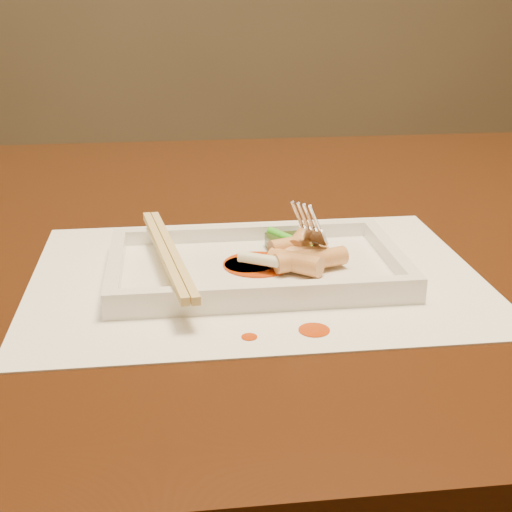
{
  "coord_description": "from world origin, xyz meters",
  "views": [
    {
      "loc": [
        -0.01,
        -0.74,
        1.0
      ],
      "look_at": [
        0.06,
        -0.15,
        0.77
      ],
      "focal_mm": 50.0,
      "sensor_mm": 36.0,
      "label": 1
    }
  ],
  "objects": [
    {
      "name": "table",
      "position": [
        0.0,
        0.0,
        0.65
      ],
      "size": [
        1.4,
        0.9,
        0.75
      ],
      "color": "black",
      "rests_on": "ground"
    },
    {
      "name": "plate_base",
      "position": [
        0.06,
        -0.15,
        0.76
      ],
      "size": [
        0.26,
        0.16,
        0.01
      ],
      "primitive_type": "cube",
      "color": "white",
      "rests_on": "placemat"
    },
    {
      "name": "rice_cake_5",
      "position": [
        0.1,
        -0.13,
        0.78
      ],
      "size": [
        0.04,
        0.05,
        0.02
      ],
      "primitive_type": "cylinder",
      "rotation": [
        1.57,
        0.0,
        2.7
      ],
      "color": "tan",
      "rests_on": "plate_base"
    },
    {
      "name": "rice_cake_4",
      "position": [
        0.1,
        -0.16,
        0.77
      ],
      "size": [
        0.05,
        0.03,
        0.02
      ],
      "primitive_type": "cylinder",
      "rotation": [
        1.57,
        0.0,
        1.34
      ],
      "color": "tan",
      "rests_on": "plate_base"
    },
    {
      "name": "rice_cake_3",
      "position": [
        0.1,
        -0.17,
        0.77
      ],
      "size": [
        0.05,
        0.03,
        0.02
      ],
      "primitive_type": "cylinder",
      "rotation": [
        1.57,
        0.0,
        1.81
      ],
      "color": "tan",
      "rests_on": "plate_base"
    },
    {
      "name": "fork",
      "position": [
        0.13,
        -0.13,
        0.83
      ],
      "size": [
        0.09,
        0.1,
        0.14
      ],
      "primitive_type": null,
      "color": "silver",
      "rests_on": "plate_base"
    },
    {
      "name": "rice_cake_2",
      "position": [
        0.1,
        -0.14,
        0.78
      ],
      "size": [
        0.05,
        0.03,
        0.02
      ],
      "primitive_type": "cylinder",
      "rotation": [
        1.57,
        0.0,
        1.9
      ],
      "color": "tan",
      "rests_on": "plate_base"
    },
    {
      "name": "scallion_green",
      "position": [
        0.1,
        -0.13,
        0.77
      ],
      "size": [
        0.05,
        0.08,
        0.01
      ],
      "primitive_type": "cylinder",
      "rotation": [
        1.57,
        0.0,
        0.52
      ],
      "color": "green",
      "rests_on": "plate_base"
    },
    {
      "name": "sauce_splatter_a",
      "position": [
        0.09,
        -0.27,
        0.75
      ],
      "size": [
        0.02,
        0.02,
        0.0
      ],
      "primitive_type": "cylinder",
      "color": "#BC3705",
      "rests_on": "placemat"
    },
    {
      "name": "plate_rim_near",
      "position": [
        0.06,
        -0.22,
        0.77
      ],
      "size": [
        0.26,
        0.01,
        0.01
      ],
      "primitive_type": "cube",
      "color": "white",
      "rests_on": "plate_base"
    },
    {
      "name": "plate_rim_left",
      "position": [
        -0.06,
        -0.15,
        0.77
      ],
      "size": [
        0.01,
        0.14,
        0.01
      ],
      "primitive_type": "cube",
      "color": "white",
      "rests_on": "plate_base"
    },
    {
      "name": "rice_cake_0",
      "position": [
        0.12,
        -0.17,
        0.77
      ],
      "size": [
        0.05,
        0.03,
        0.02
      ],
      "primitive_type": "cylinder",
      "rotation": [
        1.57,
        0.0,
        1.88
      ],
      "color": "tan",
      "rests_on": "plate_base"
    },
    {
      "name": "plate_rim_right",
      "position": [
        0.18,
        -0.15,
        0.77
      ],
      "size": [
        0.01,
        0.14,
        0.01
      ],
      "primitive_type": "cube",
      "color": "white",
      "rests_on": "plate_base"
    },
    {
      "name": "rice_cake_1",
      "position": [
        0.09,
        -0.17,
        0.77
      ],
      "size": [
        0.05,
        0.04,
        0.02
      ],
      "primitive_type": "cylinder",
      "rotation": [
        1.57,
        0.0,
        0.91
      ],
      "color": "tan",
      "rests_on": "plate_base"
    },
    {
      "name": "veg_piece",
      "position": [
        0.1,
        -0.11,
        0.77
      ],
      "size": [
        0.04,
        0.03,
        0.01
      ],
      "primitive_type": "cube",
      "rotation": [
        0.0,
        0.0,
        0.08
      ],
      "color": "black",
      "rests_on": "plate_base"
    },
    {
      "name": "sauce_blob_2",
      "position": [
        0.05,
        -0.15,
        0.76
      ],
      "size": [
        0.04,
        0.04,
        0.0
      ],
      "primitive_type": "cylinder",
      "color": "#BC3705",
      "rests_on": "plate_base"
    },
    {
      "name": "scallion_white",
      "position": [
        0.06,
        -0.16,
        0.77
      ],
      "size": [
        0.04,
        0.03,
        0.01
      ],
      "primitive_type": "cylinder",
      "rotation": [
        1.57,
        0.0,
        1.04
      ],
      "color": "#EAEACC",
      "rests_on": "plate_base"
    },
    {
      "name": "placemat",
      "position": [
        0.06,
        -0.15,
        0.75
      ],
      "size": [
        0.4,
        0.3,
        0.0
      ],
      "primitive_type": "cube",
      "color": "white",
      "rests_on": "table"
    },
    {
      "name": "sauce_blob_0",
      "position": [
        0.06,
        -0.15,
        0.76
      ],
      "size": [
        0.04,
        0.04,
        0.0
      ],
      "primitive_type": "cylinder",
      "color": "#BC3705",
      "rests_on": "plate_base"
    },
    {
      "name": "plate_rim_far",
      "position": [
        0.06,
        -0.08,
        0.77
      ],
      "size": [
        0.26,
        0.01,
        0.01
      ],
      "primitive_type": "cube",
      "color": "white",
      "rests_on": "plate_base"
    },
    {
      "name": "chopstick_a",
      "position": [
        -0.02,
        -0.15,
        0.78
      ],
      "size": [
        0.04,
        0.22,
        0.01
      ],
      "primitive_type": "cube",
      "rotation": [
        0.0,
        0.0,
        0.15
      ],
      "color": "tan",
      "rests_on": "plate_rim_near"
    },
    {
      "name": "sauce_blob_1",
      "position": [
        0.06,
        -0.15,
        0.76
      ],
      "size": [
        0.06,
        0.06,
        0.0
      ],
      "primitive_type": "cylinder",
      "color": "#BC3705",
      "rests_on": "plate_base"
    },
    {
      "name": "sauce_splatter_b",
      "position": [
        0.04,
        -0.27,
        0.75
      ],
      "size": [
        0.01,
        0.01,
        0.0
      ],
      "primitive_type": "cylinder",
      "color": "#BC3705",
      "rests_on": "placemat"
    },
    {
      "name": "chopstick_b",
      "position": [
        -0.01,
        -0.15,
        0.78
      ],
      "size": [
        0.04,
        0.22,
        0.01
      ],
      "primitive_type": "cube",
      "rotation": [
        0.0,
        0.0,
        0.15
      ],
      "color": "tan",
      "rests_on": "plate_rim_near"
    }
  ]
}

